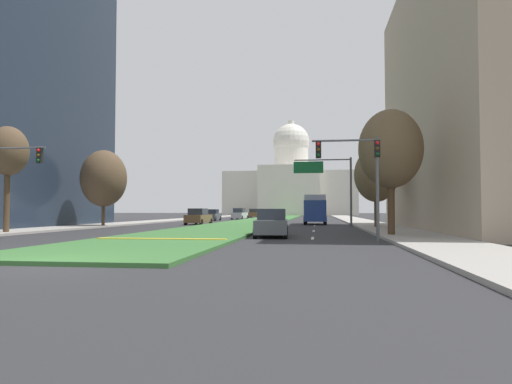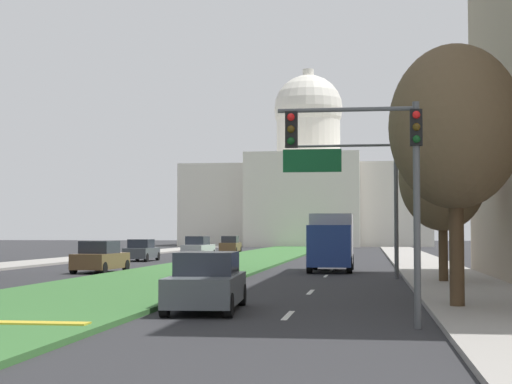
{
  "view_description": "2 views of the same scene",
  "coord_description": "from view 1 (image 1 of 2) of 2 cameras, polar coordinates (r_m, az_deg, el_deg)",
  "views": [
    {
      "loc": [
        7.6,
        -11.73,
        1.59
      ],
      "look_at": [
        -1.47,
        55.2,
        4.24
      ],
      "focal_mm": 31.57,
      "sensor_mm": 36.0,
      "label": 1
    },
    {
      "loc": [
        9.47,
        -8.13,
        2.21
      ],
      "look_at": [
        0.82,
        55.16,
        5.29
      ],
      "focal_mm": 57.75,
      "sensor_mm": 36.0,
      "label": 2
    }
  ],
  "objects": [
    {
      "name": "sedan_distant",
      "position": [
        65.4,
        -5.56,
        -2.95
      ],
      "size": [
        1.83,
        4.2,
        1.64
      ],
      "color": "#4C5156",
      "rests_on": "ground_plane"
    },
    {
      "name": "sidewalk_right",
      "position": [
        61.3,
        12.86,
        -3.61
      ],
      "size": [
        4.0,
        110.93,
        0.15
      ],
      "primitive_type": "cube",
      "color": "#9E9991",
      "rests_on": "ground_plane"
    },
    {
      "name": "ground_plane",
      "position": [
        73.77,
        1.81,
        -3.48
      ],
      "size": [
        271.16,
        271.16,
        0.0
      ],
      "primitive_type": "plane",
      "color": "#2B2B2D"
    },
    {
      "name": "sedan_midblock",
      "position": [
        48.1,
        -7.31,
        -3.17
      ],
      "size": [
        2.1,
        4.31,
        1.71
      ],
      "color": "brown",
      "rests_on": "ground_plane"
    },
    {
      "name": "street_tree_left_mid",
      "position": [
        43.4,
        -18.74,
        1.64
      ],
      "size": [
        4.14,
        4.14,
        7.03
      ],
      "color": "#4C3823",
      "rests_on": "ground_plane"
    },
    {
      "name": "street_tree_left_near",
      "position": [
        33.49,
        -28.94,
        4.44
      ],
      "size": [
        2.57,
        2.57,
        7.02
      ],
      "color": "#4C3823",
      "rests_on": "ground_plane"
    },
    {
      "name": "street_tree_right_near",
      "position": [
        27.66,
        16.67,
        5.2
      ],
      "size": [
        3.72,
        3.72,
        7.48
      ],
      "color": "#4C3823",
      "rests_on": "ground_plane"
    },
    {
      "name": "grass_median",
      "position": [
        67.64,
        1.27,
        -3.53
      ],
      "size": [
        7.27,
        110.93,
        0.14
      ],
      "primitive_type": "cube",
      "color": "#386B33",
      "rests_on": "ground_plane"
    },
    {
      "name": "box_truck_delivery",
      "position": [
        49.69,
        7.51,
        -2.13
      ],
      "size": [
        2.4,
        6.4,
        3.2
      ],
      "color": "navy",
      "rests_on": "ground_plane"
    },
    {
      "name": "street_tree_right_mid",
      "position": [
        39.26,
        14.98,
        2.08
      ],
      "size": [
        3.66,
        3.66,
        6.81
      ],
      "color": "#4C3823",
      "rests_on": "ground_plane"
    },
    {
      "name": "traffic_light_near_left",
      "position": [
        28.94,
        -29.13,
        2.41
      ],
      "size": [
        3.34,
        0.35,
        5.2
      ],
      "color": "#515456",
      "rests_on": "ground_plane"
    },
    {
      "name": "traffic_light_near_right",
      "position": [
        22.94,
        13.03,
        3.33
      ],
      "size": [
        3.34,
        0.35,
        5.2
      ],
      "color": "#515456",
      "rests_on": "ground_plane"
    },
    {
      "name": "midrise_block_right",
      "position": [
        39.69,
        28.64,
        11.17
      ],
      "size": [
        12.96,
        28.5,
        21.23
      ],
      "primitive_type": "cube",
      "color": "tan",
      "rests_on": "ground_plane"
    },
    {
      "name": "lane_dashes_right",
      "position": [
        44.68,
        7.42,
        -4.26
      ],
      "size": [
        0.16,
        45.33,
        0.01
      ],
      "color": "silver",
      "rests_on": "ground_plane"
    },
    {
      "name": "sedan_far_horizon",
      "position": [
        73.86,
        -2.1,
        -2.82
      ],
      "size": [
        2.16,
        4.76,
        1.82
      ],
      "color": "#BCBCC1",
      "rests_on": "ground_plane"
    },
    {
      "name": "sidewalk_left",
      "position": [
        64.46,
        -11.01,
        -3.55
      ],
      "size": [
        4.0,
        110.93,
        0.15
      ],
      "primitive_type": "cube",
      "color": "#9E9991",
      "rests_on": "ground_plane"
    },
    {
      "name": "sedan_very_far",
      "position": [
        88.82,
        -0.28,
        -2.74
      ],
      "size": [
        1.93,
        4.46,
        1.75
      ],
      "color": "brown",
      "rests_on": "ground_plane"
    },
    {
      "name": "capitol_building",
      "position": [
        134.49,
        4.47,
        0.64
      ],
      "size": [
        37.59,
        27.07,
        28.38
      ],
      "color": "silver",
      "rests_on": "ground_plane"
    },
    {
      "name": "overhead_guide_sign",
      "position": [
        42.92,
        9.25,
        1.86
      ],
      "size": [
        5.45,
        0.2,
        6.5
      ],
      "color": "#515456",
      "rests_on": "ground_plane"
    },
    {
      "name": "sedan_lead_stopped",
      "position": [
        26.42,
        2.01,
        -4.02
      ],
      "size": [
        2.13,
        4.63,
        1.64
      ],
      "color": "#4C5156",
      "rests_on": "ground_plane"
    },
    {
      "name": "median_curb_nose",
      "position": [
        22.68,
        -11.94,
        -5.82
      ],
      "size": [
        6.55,
        0.5,
        0.04
      ],
      "primitive_type": "cube",
      "color": "gold",
      "rests_on": "grass_median"
    }
  ]
}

